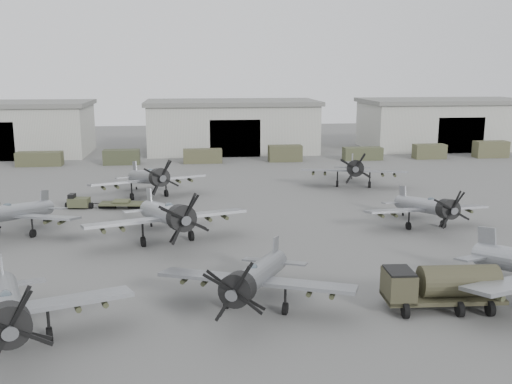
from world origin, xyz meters
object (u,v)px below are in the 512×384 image
Objects in this scene: aircraft_mid_1 at (167,215)px; fuel_tanker at (441,284)px; aircraft_far_0 at (149,178)px; aircraft_mid_0 at (12,213)px; aircraft_mid_2 at (428,207)px; aircraft_far_1 at (354,169)px; aircraft_near_1 at (255,277)px; ground_crew at (0,211)px; aircraft_near_0 at (7,307)px; tug_trailer at (95,203)px.

fuel_tanker is (16.37, -14.89, -0.89)m from aircraft_mid_1.
aircraft_mid_0 is at bearing -148.32° from aircraft_far_0.
aircraft_far_0 is 1.80× the size of fuel_tanker.
aircraft_mid_2 is 0.88× the size of aircraft_far_1.
aircraft_near_1 is 31.97m from aircraft_far_0.
ground_crew is at bearing 164.11° from aircraft_mid_2.
aircraft_near_0 is 30.16m from tug_trailer.
tug_trailer is (-7.75, 13.00, -1.84)m from aircraft_mid_1.
aircraft_mid_0 is at bearing -140.00° from aircraft_far_1.
aircraft_mid_0 is at bearing 172.44° from aircraft_mid_2.
aircraft_near_1 is 0.91× the size of aircraft_far_1.
aircraft_near_0 is 0.94× the size of aircraft_mid_1.
aircraft_near_0 is 27.92m from ground_crew.
aircraft_near_0 reaches higher than tug_trailer.
aircraft_near_1 is 15.03m from aircraft_mid_1.
aircraft_mid_1 is at bearing 48.00° from aircraft_near_0.
aircraft_mid_1 is at bearing 140.96° from fuel_tanker.
aircraft_far_0 is at bearing -83.83° from ground_crew.
aircraft_far_1 is at bearing 43.03° from aircraft_mid_0.
fuel_tanker is (10.90, -0.89, -0.60)m from aircraft_near_1.
fuel_tanker is (18.92, -31.84, -0.80)m from aircraft_far_0.
aircraft_mid_1 reaches higher than tug_trailer.
aircraft_mid_0 is at bearing 86.66° from aircraft_near_0.
aircraft_near_0 is 21.47m from aircraft_mid_0.
aircraft_mid_2 is 0.88× the size of aircraft_far_0.
aircraft_mid_2 is 6.22× the size of ground_crew.
aircraft_near_0 reaches higher than aircraft_near_1.
aircraft_mid_2 is at bearing -124.45° from ground_crew.
fuel_tanker is at bearing -41.42° from tug_trailer.
aircraft_near_1 is 0.87× the size of aircraft_mid_1.
ground_crew is (-8.15, -3.57, 0.32)m from tug_trailer.
aircraft_far_0 is 6.77m from tug_trailer.
ground_crew is (-32.27, 24.32, -0.63)m from fuel_tanker.
aircraft_mid_1 is at bearing -122.34° from aircraft_far_1.
aircraft_near_1 is 1.03× the size of aircraft_mid_2.
ground_crew is at bearing 133.26° from aircraft_mid_0.
fuel_tanker is at bearing -14.83° from aircraft_mid_0.
aircraft_mid_1 is 18.55m from ground_crew.
aircraft_far_0 is (10.51, 13.37, 0.26)m from aircraft_mid_0.
ground_crew is at bearing 146.25° from fuel_tanker.
aircraft_mid_2 reaches higher than ground_crew.
aircraft_far_0 is 37.05m from fuel_tanker.
tug_trailer is 8.91m from ground_crew.
aircraft_far_1 reaches higher than aircraft_near_1.
aircraft_mid_2 is (22.65, 1.78, -0.39)m from aircraft_mid_1.
aircraft_far_1 is at bearing -12.52° from aircraft_far_0.
aircraft_far_1 reaches higher than aircraft_mid_0.
aircraft_far_0 is at bearing 123.96° from fuel_tanker.
aircraft_far_0 is (-2.55, 16.96, -0.09)m from aircraft_mid_1.
aircraft_near_0 is 0.99× the size of aircraft_far_0.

